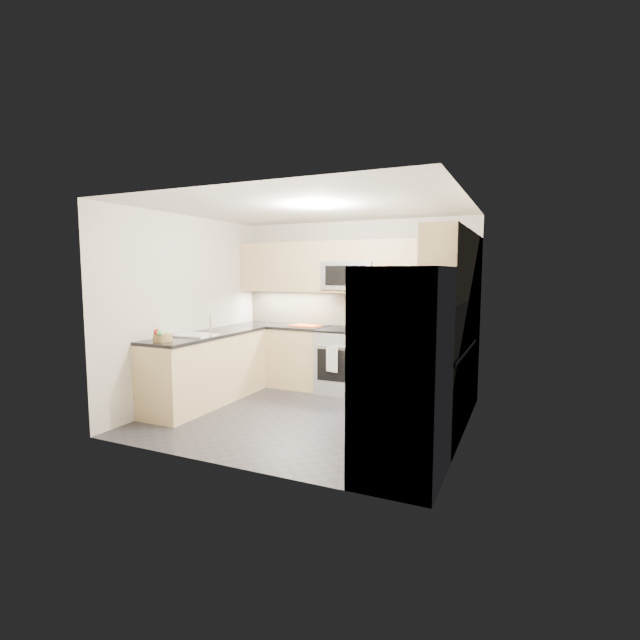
{
  "coord_description": "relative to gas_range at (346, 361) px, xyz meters",
  "views": [
    {
      "loc": [
        2.4,
        -4.93,
        1.76
      ],
      "look_at": [
        0.0,
        0.35,
        1.15
      ],
      "focal_mm": 26.0,
      "sensor_mm": 36.0,
      "label": 1
    }
  ],
  "objects": [
    {
      "name": "upper_cab_back",
      "position": [
        0.0,
        0.15,
        1.37
      ],
      "size": [
        3.6,
        0.35,
        0.75
      ],
      "primitive_type": "cube",
      "color": "tan",
      "rests_on": "wall_back"
    },
    {
      "name": "gas_range",
      "position": [
        0.0,
        0.0,
        0.0
      ],
      "size": [
        0.76,
        0.65,
        0.91
      ],
      "primitive_type": "cube",
      "color": "#ACB0B5",
      "rests_on": "floor"
    },
    {
      "name": "base_cab_back_left",
      "position": [
        -1.09,
        0.02,
        -0.01
      ],
      "size": [
        1.42,
        0.6,
        0.9
      ],
      "primitive_type": "cube",
      "color": "tan",
      "rests_on": "floor"
    },
    {
      "name": "fridge_handle_right",
      "position": [
        1.08,
        -2.25,
        0.49
      ],
      "size": [
        0.02,
        0.02,
        1.2
      ],
      "primitive_type": "cylinder",
      "color": "#B2B5BA",
      "rests_on": "refrigerator"
    },
    {
      "name": "countertop_peninsula",
      "position": [
        -1.5,
        -1.28,
        0.47
      ],
      "size": [
        0.63,
        2.0,
        0.04
      ],
      "primitive_type": "cube",
      "color": "black",
      "rests_on": "base_cab_peninsula"
    },
    {
      "name": "wall_right",
      "position": [
        1.8,
        -1.28,
        0.79
      ],
      "size": [
        0.02,
        3.2,
        2.5
      ],
      "primitive_type": "cube",
      "color": "beige",
      "rests_on": "floor"
    },
    {
      "name": "faucet",
      "position": [
        -1.24,
        -1.53,
        0.62
      ],
      "size": [
        0.03,
        0.03,
        0.28
      ],
      "primitive_type": "cylinder",
      "color": "silver",
      "rests_on": "countertop_peninsula"
    },
    {
      "name": "upper_cab_right",
      "position": [
        1.62,
        -1.0,
        1.37
      ],
      "size": [
        0.35,
        1.95,
        0.75
      ],
      "primitive_type": "cube",
      "color": "tan",
      "rests_on": "wall_right"
    },
    {
      "name": "ceiling",
      "position": [
        0.0,
        -1.28,
        2.04
      ],
      "size": [
        3.6,
        3.2,
        0.02
      ],
      "primitive_type": "cube",
      "color": "beige",
      "rests_on": "wall_back"
    },
    {
      "name": "backsplash_back",
      "position": [
        0.0,
        0.32,
        0.74
      ],
      "size": [
        3.6,
        0.01,
        0.51
      ],
      "primitive_type": "cube",
      "color": "tan",
      "rests_on": "wall_back"
    },
    {
      "name": "wall_back",
      "position": [
        0.0,
        0.32,
        0.79
      ],
      "size": [
        3.6,
        0.02,
        2.5
      ],
      "primitive_type": "cube",
      "color": "beige",
      "rests_on": "floor"
    },
    {
      "name": "sink_basin",
      "position": [
        -1.5,
        -1.53,
        0.42
      ],
      "size": [
        0.52,
        0.38,
        0.16
      ],
      "primitive_type": "cube",
      "color": "white",
      "rests_on": "base_cab_peninsula"
    },
    {
      "name": "countertop_right",
      "position": [
        1.5,
        -1.12,
        0.47
      ],
      "size": [
        0.63,
        1.7,
        0.04
      ],
      "primitive_type": "cube",
      "color": "black",
      "rests_on": "base_cab_right"
    },
    {
      "name": "fruit_apple",
      "position": [
        -1.55,
        -2.11,
        0.6
      ],
      "size": [
        0.08,
        0.08,
        0.08
      ],
      "primitive_type": "sphere",
      "color": "red",
      "rests_on": "fruit_basket"
    },
    {
      "name": "countertop_back_left",
      "position": [
        -1.09,
        0.02,
        0.47
      ],
      "size": [
        1.42,
        0.63,
        0.04
      ],
      "primitive_type": "cube",
      "color": "black",
      "rests_on": "base_cab_back_left"
    },
    {
      "name": "range_cooktop",
      "position": [
        0.0,
        0.0,
        0.46
      ],
      "size": [
        0.76,
        0.65,
        0.03
      ],
      "primitive_type": "cube",
      "color": "black",
      "rests_on": "gas_range"
    },
    {
      "name": "fruit_basket",
      "position": [
        -1.52,
        -2.05,
        0.53
      ],
      "size": [
        0.22,
        0.22,
        0.08
      ],
      "primitive_type": "cylinder",
      "rotation": [
        0.0,
        0.0,
        -0.0
      ],
      "color": "#A1814B",
      "rests_on": "countertop_peninsula"
    },
    {
      "name": "refrigerator",
      "position": [
        1.45,
        -2.43,
        0.45
      ],
      "size": [
        0.7,
        0.9,
        1.8
      ],
      "primitive_type": "cube",
      "color": "#A5A8AD",
      "rests_on": "floor"
    },
    {
      "name": "wall_left",
      "position": [
        -1.8,
        -1.28,
        0.79
      ],
      "size": [
        0.02,
        3.2,
        2.5
      ],
      "primitive_type": "cube",
      "color": "beige",
      "rests_on": "floor"
    },
    {
      "name": "microwave",
      "position": [
        0.0,
        0.12,
        1.24
      ],
      "size": [
        0.76,
        0.4,
        0.4
      ],
      "primitive_type": "cube",
      "color": "#96979D",
      "rests_on": "upper_cab_back"
    },
    {
      "name": "backsplash_right",
      "position": [
        1.8,
        -0.82,
        0.74
      ],
      "size": [
        0.01,
        2.3,
        0.51
      ],
      "primitive_type": "cube",
      "color": "tan",
      "rests_on": "wall_right"
    },
    {
      "name": "base_cab_back_right",
      "position": [
        1.09,
        0.02,
        -0.01
      ],
      "size": [
        1.42,
        0.6,
        0.9
      ],
      "primitive_type": "cube",
      "color": "tan",
      "rests_on": "floor"
    },
    {
      "name": "dish_towel_check",
      "position": [
        -0.07,
        -0.37,
        0.1
      ],
      "size": [
        0.19,
        0.07,
        0.37
      ],
      "primitive_type": "cube",
      "rotation": [
        0.0,
        0.0,
        -0.3
      ],
      "color": "white",
      "rests_on": "oven_handle"
    },
    {
      "name": "countertop_back_right",
      "position": [
        1.09,
        0.02,
        0.47
      ],
      "size": [
        1.42,
        0.63,
        0.04
      ],
      "primitive_type": "cube",
      "color": "black",
      "rests_on": "base_cab_back_right"
    },
    {
      "name": "oven_door_glass",
      "position": [
        0.0,
        -0.33,
        -0.01
      ],
      "size": [
        0.62,
        0.02,
        0.45
      ],
      "primitive_type": "cube",
      "color": "black",
      "rests_on": "gas_range"
    },
    {
      "name": "fruit_pear",
      "position": [
        -1.47,
        -2.15,
        0.6
      ],
      "size": [
        0.07,
        0.07,
        0.07
      ],
      "primitive_type": "sphere",
      "color": "#53C35F",
      "rests_on": "fruit_basket"
    },
    {
      "name": "fridge_handle_left",
      "position": [
        1.08,
        -2.61,
        0.49
      ],
      "size": [
        0.02,
        0.02,
        1.2
      ],
      "primitive_type": "cylinder",
      "color": "#B2B5BA",
      "rests_on": "refrigerator"
    },
    {
      "name": "oven_handle",
      "position": [
        0.0,
        -0.35,
        0.26
      ],
      "size": [
        0.6,
        0.02,
        0.02
      ],
      "primitive_type": "cylinder",
      "rotation": [
        0.0,
        1.57,
        0.0
      ],
      "color": "#B2B5BA",
      "rests_on": "gas_range"
    },
    {
      "name": "microwave_door",
      "position": [
        0.0,
        -0.08,
        1.24
      ],
      "size": [
        0.6,
        0.01,
        0.28
      ],
      "primitive_type": "cube",
      "color": "black",
      "rests_on": "microwave"
    },
    {
      "name": "cutting_board",
      "position": [
        -0.68,
        0.02,
        0.49
      ],
      "size": [
        0.47,
        0.36,
        0.01
      ],
      "primitive_type": "cube",
      "rotation": [
        0.0,
        0.0,
        -0.15
      ],
      "color": "#D34913",
      "rests_on": "countertop_back_left"
    },
    {
      "name": "base_cab_right",
      "position": [
        1.5,
        -1.12,
        -0.01
      ],
      "size": [
        0.6,
        1.7,
        0.9
      ],
      "primitive_type": "cube",
      "color": "tan",
      "rests_on": "floor"
    },
    {
      "name": "wall_front",
      "position": [
        0.0,
        -2.88,
        0.79
      ],
      "size": [
        3.6,
        0.02,
        2.5
      ],
      "primitive_type": "cube",
      "color": "beige",
      "rests_on": "floor"
    },
    {
      "name": "floor",
      "position": [
        0.0,
        -1.28,
        -0.46
      ],
      "size": [
        3.6,
        3.2,
        0.0
      ],
      "primitive_type": "cube",
      "color": "#27272C",
      "rests_on": "ground"
    },
    {
      "name": "base_cab_peninsula",
      "position": [
        -1.5,
        -1.28,
        -0.01
      ],
      "size": [
        0.6,
        2.0,
        0.9
      ],
      "primitive_type": "cube",
      "color": "tan",
      "rests_on": "floor"
    },
    {
      "name": "utensil_bowl",
      "position": [
        1.55,
        -0.05,
        0.56
      ],
      "size": [
        0.32,
        0.32,
        0.15
      ],
      "primitive_type": "cylinder",
      "rotation": [
        0.0,
        0.0,
        -0.22
      ],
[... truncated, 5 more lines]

